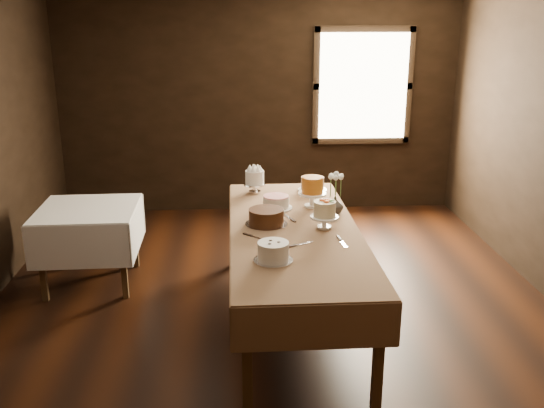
{
  "coord_description": "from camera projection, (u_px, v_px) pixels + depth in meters",
  "views": [
    {
      "loc": [
        -0.27,
        -4.53,
        2.46
      ],
      "look_at": [
        0.0,
        0.2,
        0.95
      ],
      "focal_mm": 39.42,
      "sensor_mm": 36.0,
      "label": 1
    }
  ],
  "objects": [
    {
      "name": "cake_server_e",
      "position": [
        259.0,
        238.0,
        4.57
      ],
      "size": [
        0.19,
        0.18,
        0.01
      ],
      "primitive_type": "cube",
      "rotation": [
        0.0,
        0.0,
        -0.73
      ],
      "color": "silver",
      "rests_on": "display_table"
    },
    {
      "name": "cake_server_c",
      "position": [
        287.0,
        216.0,
        5.08
      ],
      "size": [
        0.1,
        0.23,
        0.01
      ],
      "primitive_type": "cube",
      "rotation": [
        0.0,
        0.0,
        1.92
      ],
      "color": "silver",
      "rests_on": "display_table"
    },
    {
      "name": "cake_chocolate",
      "position": [
        266.0,
        218.0,
        4.86
      ],
      "size": [
        0.35,
        0.35,
        0.13
      ],
      "color": "silver",
      "rests_on": "display_table"
    },
    {
      "name": "flower_vase",
      "position": [
        335.0,
        205.0,
        5.14
      ],
      "size": [
        0.19,
        0.19,
        0.15
      ],
      "primitive_type": "imported",
      "rotation": [
        0.0,
        0.0,
        2.11
      ],
      "color": "#2D2823",
      "rests_on": "display_table"
    },
    {
      "name": "wall_back",
      "position": [
        259.0,
        103.0,
        7.5
      ],
      "size": [
        5.0,
        0.02,
        2.8
      ],
      "primitive_type": "cube",
      "color": "black",
      "rests_on": "ground"
    },
    {
      "name": "window",
      "position": [
        363.0,
        86.0,
        7.46
      ],
      "size": [
        1.1,
        0.05,
        1.3
      ],
      "primitive_type": "cube",
      "color": "#FFEABF",
      "rests_on": "wall_back"
    },
    {
      "name": "cake_meringue",
      "position": [
        255.0,
        182.0,
        5.73
      ],
      "size": [
        0.22,
        0.22,
        0.23
      ],
      "color": "silver",
      "rests_on": "display_table"
    },
    {
      "name": "side_table",
      "position": [
        88.0,
        217.0,
        5.54
      ],
      "size": [
        0.91,
        0.91,
        0.75
      ],
      "rotation": [
        0.0,
        0.0,
        0.02
      ],
      "color": "#402C18",
      "rests_on": "ground"
    },
    {
      "name": "cake_caramel",
      "position": [
        312.0,
        194.0,
        5.3
      ],
      "size": [
        0.25,
        0.25,
        0.29
      ],
      "color": "white",
      "rests_on": "display_table"
    },
    {
      "name": "cake_server_a",
      "position": [
        304.0,
        243.0,
        4.47
      ],
      "size": [
        0.22,
        0.14,
        0.01
      ],
      "primitive_type": "cube",
      "rotation": [
        0.0,
        0.0,
        0.52
      ],
      "color": "silver",
      "rests_on": "display_table"
    },
    {
      "name": "floor",
      "position": [
        273.0,
        317.0,
        5.07
      ],
      "size": [
        5.0,
        6.0,
        0.01
      ],
      "primitive_type": "cube",
      "color": "black",
      "rests_on": "ground"
    },
    {
      "name": "cake_flowers",
      "position": [
        324.0,
        216.0,
        4.77
      ],
      "size": [
        0.23,
        0.23,
        0.24
      ],
      "color": "white",
      "rests_on": "display_table"
    },
    {
      "name": "display_table",
      "position": [
        294.0,
        235.0,
        4.82
      ],
      "size": [
        1.05,
        2.65,
        0.82
      ],
      "rotation": [
        0.0,
        0.0,
        0.01
      ],
      "color": "#402C18",
      "rests_on": "ground"
    },
    {
      "name": "cake_lattice",
      "position": [
        276.0,
        203.0,
        5.28
      ],
      "size": [
        0.33,
        0.33,
        0.11
      ],
      "color": "white",
      "rests_on": "display_table"
    },
    {
      "name": "flower_bouquet",
      "position": [
        336.0,
        183.0,
        5.09
      ],
      "size": [
        0.14,
        0.14,
        0.2
      ],
      "primitive_type": null,
      "color": "white",
      "rests_on": "flower_vase"
    },
    {
      "name": "cake_speckled",
      "position": [
        312.0,
        184.0,
        5.81
      ],
      "size": [
        0.31,
        0.31,
        0.13
      ],
      "color": "white",
      "rests_on": "display_table"
    },
    {
      "name": "cake_swirl",
      "position": [
        273.0,
        252.0,
        4.14
      ],
      "size": [
        0.31,
        0.31,
        0.14
      ],
      "color": "silver",
      "rests_on": "display_table"
    },
    {
      "name": "wall_front",
      "position": [
        333.0,
        383.0,
        1.79
      ],
      "size": [
        5.0,
        0.02,
        2.8
      ],
      "primitive_type": "cube",
      "color": "black",
      "rests_on": "ground"
    },
    {
      "name": "cake_server_b",
      "position": [
        343.0,
        244.0,
        4.46
      ],
      "size": [
        0.05,
        0.24,
        0.01
      ],
      "primitive_type": "cube",
      "rotation": [
        0.0,
        0.0,
        -1.47
      ],
      "color": "silver",
      "rests_on": "display_table"
    },
    {
      "name": "cake_server_d",
      "position": [
        327.0,
        216.0,
        5.09
      ],
      "size": [
        0.18,
        0.2,
        0.01
      ],
      "primitive_type": "cube",
      "rotation": [
        0.0,
        0.0,
        0.86
      ],
      "color": "silver",
      "rests_on": "display_table"
    }
  ]
}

